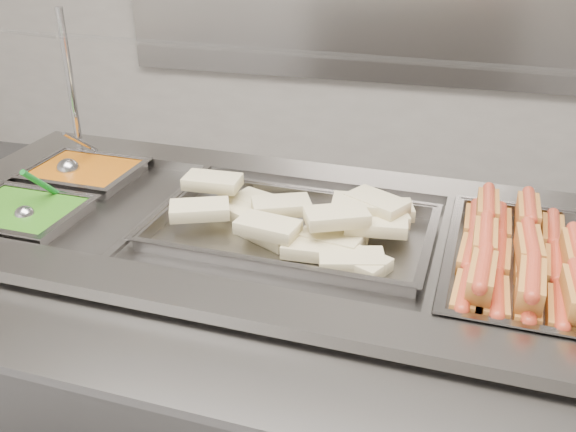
% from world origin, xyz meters
% --- Properties ---
extents(steam_counter, '(1.77, 0.86, 0.83)m').
position_xyz_m(steam_counter, '(-0.07, 0.29, 0.41)').
color(steam_counter, slate).
rests_on(steam_counter, ground).
extents(tray_rail, '(1.67, 0.43, 0.05)m').
position_xyz_m(tray_rail, '(-0.09, -0.18, 0.78)').
color(tray_rail, gray).
rests_on(tray_rail, steam_counter).
extents(sneeze_guard, '(1.54, 0.35, 0.41)m').
position_xyz_m(sneeze_guard, '(-0.06, 0.50, 1.16)').
color(sneeze_guard, '#B9B8BD').
rests_on(sneeze_guard, steam_counter).
extents(pan_hotdogs, '(0.34, 0.52, 0.09)m').
position_xyz_m(pan_hotdogs, '(0.51, 0.26, 0.79)').
color(pan_hotdogs, gray).
rests_on(pan_hotdogs, steam_counter).
extents(pan_wraps, '(0.65, 0.40, 0.06)m').
position_xyz_m(pan_wraps, '(-0.01, 0.29, 0.80)').
color(pan_wraps, gray).
rests_on(pan_wraps, steam_counter).
extents(pan_beans, '(0.29, 0.24, 0.09)m').
position_xyz_m(pan_beans, '(-0.66, 0.46, 0.79)').
color(pan_beans, gray).
rests_on(pan_beans, steam_counter).
extents(pan_peas, '(0.29, 0.24, 0.09)m').
position_xyz_m(pan_peas, '(-0.67, 0.19, 0.79)').
color(pan_peas, gray).
rests_on(pan_peas, steam_counter).
extents(hotdogs_in_buns, '(0.27, 0.49, 0.11)m').
position_xyz_m(hotdogs_in_buns, '(0.48, 0.26, 0.84)').
color(hotdogs_in_buns, '#B06324').
rests_on(hotdogs_in_buns, pan_hotdogs).
extents(tortilla_wraps, '(0.57, 0.34, 0.09)m').
position_xyz_m(tortilla_wraps, '(0.03, 0.29, 0.84)').
color(tortilla_wraps, beige).
rests_on(tortilla_wraps, pan_wraps).
extents(ladle, '(0.06, 0.18, 0.14)m').
position_xyz_m(ladle, '(-0.69, 0.45, 0.84)').
color(ladle, '#B6B6BB').
rests_on(ladle, pan_beans).
extents(serving_spoon, '(0.05, 0.16, 0.14)m').
position_xyz_m(serving_spoon, '(-0.64, 0.19, 0.84)').
color(serving_spoon, '#B6B6BB').
rests_on(serving_spoon, pan_peas).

